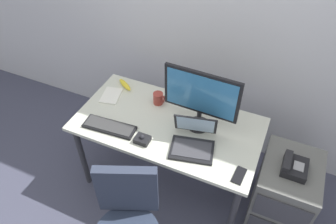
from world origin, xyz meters
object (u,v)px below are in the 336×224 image
paper_notepad (111,96)px  coffee_mug (158,98)px  desk_phone (294,166)px  monitor_main (201,96)px  cell_phone (239,175)px  keyboard (109,127)px  banana (125,85)px  laptop (193,140)px  trackball_mouse (142,139)px  file_cabinet (282,194)px

paper_notepad → coffee_mug: bearing=11.7°
desk_phone → monitor_main: (-0.74, 0.07, 0.34)m
monitor_main → paper_notepad: monitor_main is taller
cell_phone → keyboard: bearing=-177.1°
desk_phone → coffee_mug: 1.15m
desk_phone → paper_notepad: (-1.54, 0.09, 0.05)m
cell_phone → banana: bearing=160.4°
laptop → paper_notepad: 0.87m
coffee_mug → paper_notepad: coffee_mug is taller
coffee_mug → banana: (-0.37, 0.08, -0.03)m
keyboard → banana: banana is taller
trackball_mouse → cell_phone: (0.73, -0.01, -0.02)m
monitor_main → cell_phone: 0.60m
desk_phone → paper_notepad: bearing=176.5°
keyboard → desk_phone: bearing=9.8°
monitor_main → keyboard: monitor_main is taller
monitor_main → laptop: (0.03, -0.21, -0.24)m
file_cabinet → trackball_mouse: bearing=-165.8°
trackball_mouse → coffee_mug: (-0.07, 0.43, 0.03)m
file_cabinet → desk_phone: bearing=-116.8°
laptop → banana: (-0.79, 0.40, -0.03)m
laptop → coffee_mug: size_ratio=3.64×
monitor_main → laptop: bearing=-81.0°
desk_phone → keyboard: keyboard is taller
coffee_mug → cell_phone: 0.92m
trackball_mouse → cell_phone: size_ratio=0.77×
coffee_mug → cell_phone: (0.80, -0.44, -0.05)m
file_cabinet → banana: size_ratio=3.52×
banana → trackball_mouse: bearing=-49.5°
paper_notepad → cell_phone: paper_notepad is taller
laptop → trackball_mouse: size_ratio=3.35×
keyboard → coffee_mug: coffee_mug is taller
paper_notepad → cell_phone: bearing=-16.5°
keyboard → paper_notepad: size_ratio=2.01×
paper_notepad → laptop: bearing=-15.6°
laptop → desk_phone: bearing=11.0°
file_cabinet → cell_phone: (-0.34, -0.28, 0.42)m
cell_phone → monitor_main: bearing=145.6°
desk_phone → laptop: 0.73m
desk_phone → banana: banana is taller
keyboard → trackball_mouse: size_ratio=3.81×
keyboard → paper_notepad: (-0.19, 0.33, -0.01)m
paper_notepad → cell_phone: 1.26m
file_cabinet → paper_notepad: (-1.55, 0.08, 0.42)m
file_cabinet → laptop: (-0.72, -0.15, 0.46)m
monitor_main → keyboard: 0.74m
monitor_main → laptop: size_ratio=1.54×
desk_phone → trackball_mouse: bearing=-166.5°
keyboard → laptop: size_ratio=1.14×
trackball_mouse → paper_notepad: 0.60m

